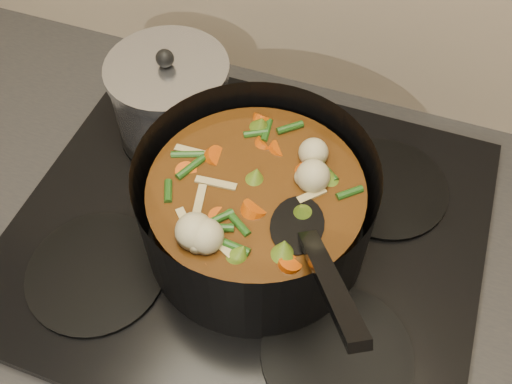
% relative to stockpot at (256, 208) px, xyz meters
% --- Properties ---
extents(counter, '(2.64, 0.64, 0.91)m').
position_rel_stockpot_xyz_m(counter, '(-0.02, 0.01, -0.54)').
color(counter, brown).
rests_on(counter, ground).
extents(stovetop, '(0.62, 0.54, 0.03)m').
position_rel_stockpot_xyz_m(stovetop, '(-0.02, 0.01, -0.08)').
color(stovetop, black).
rests_on(stovetop, counter).
extents(stockpot, '(0.37, 0.38, 0.21)m').
position_rel_stockpot_xyz_m(stockpot, '(0.00, 0.00, 0.00)').
color(stockpot, black).
rests_on(stockpot, stovetop).
extents(saucepan, '(0.18, 0.18, 0.14)m').
position_rel_stockpot_xyz_m(saucepan, '(-0.19, 0.15, -0.01)').
color(saucepan, silver).
rests_on(saucepan, stovetop).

